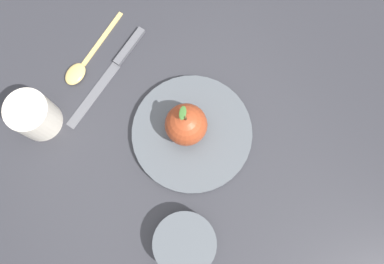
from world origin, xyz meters
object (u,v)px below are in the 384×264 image
side_bowl (185,243)px  knife (114,68)px  apple (188,124)px  cup (33,115)px  spoon (82,66)px  dinner_plate (192,133)px

side_bowl → knife: side_bowl is taller
apple → knife: size_ratio=0.40×
knife → cup: bearing=99.3°
spoon → side_bowl: bearing=-178.5°
dinner_plate → apple: (0.01, 0.00, 0.04)m
cup → spoon: cup is taller
cup → spoon: size_ratio=0.49×
apple → knife: apple is taller
cup → dinner_plate: bearing=-124.8°
knife → spoon: 0.06m
apple → spoon: apple is taller
dinner_plate → knife: 0.20m
side_bowl → cup: bearing=20.9°
side_bowl → cup: size_ratio=1.31×
dinner_plate → side_bowl: 0.20m
side_bowl → knife: bearing=-6.7°
dinner_plate → knife: size_ratio=1.02×
knife → dinner_plate: bearing=-160.6°
dinner_plate → cup: 0.29m
cup → knife: 0.17m
cup → spoon: (0.06, -0.11, -0.04)m
dinner_plate → cup: (0.16, 0.23, 0.04)m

